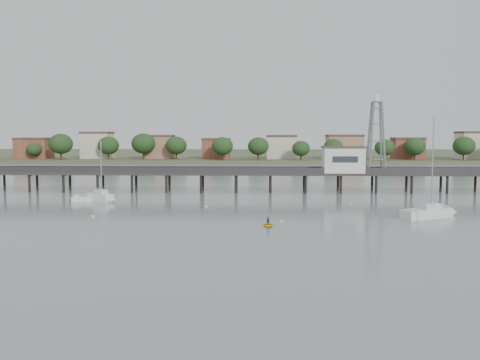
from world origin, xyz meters
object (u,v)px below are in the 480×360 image
at_px(yellow_dinghy, 268,227).
at_px(sailboat_d, 437,213).
at_px(sailboat_b, 104,198).
at_px(pier, 219,173).
at_px(white_tender, 81,199).
at_px(lattice_tower, 376,137).

bearing_deg(yellow_dinghy, sailboat_d, 17.43).
bearing_deg(sailboat_b, yellow_dinghy, -6.08).
distance_m(pier, white_tender, 28.26).
relative_size(lattice_tower, white_tender, 4.23).
bearing_deg(pier, sailboat_b, -139.58).
bearing_deg(sailboat_b, pier, 75.35).
bearing_deg(white_tender, yellow_dinghy, -47.49).
bearing_deg(sailboat_d, white_tender, 135.95).
height_order(sailboat_d, yellow_dinghy, sailboat_d).
bearing_deg(yellow_dinghy, lattice_tower, 58.69).
xyz_separation_m(lattice_tower, white_tender, (-54.45, -16.13, -10.68)).
distance_m(lattice_tower, white_tender, 57.79).
distance_m(lattice_tower, sailboat_b, 53.98).
bearing_deg(sailboat_d, pier, 107.81).
distance_m(pier, sailboat_b, 25.08).
relative_size(sailboat_b, white_tender, 3.01).
height_order(pier, sailboat_d, sailboat_d).
xyz_separation_m(pier, white_tender, (-22.95, -16.13, -3.38)).
xyz_separation_m(pier, lattice_tower, (31.50, 0.00, 7.31)).
height_order(lattice_tower, white_tender, lattice_tower).
bearing_deg(white_tender, sailboat_b, -10.27).
xyz_separation_m(sailboat_b, yellow_dinghy, (28.10, -24.44, -0.65)).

